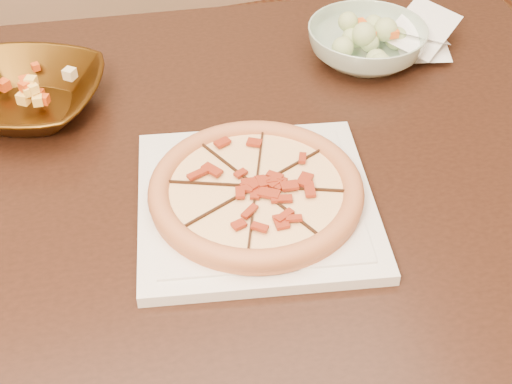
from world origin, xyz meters
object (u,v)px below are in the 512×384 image
at_px(bronze_bowl, 26,96).
at_px(salad_bowl, 366,44).
at_px(pizza, 256,190).
at_px(dining_table, 171,202).
at_px(plate, 256,202).

relative_size(bronze_bowl, salad_bowl, 1.17).
bearing_deg(pizza, salad_bowl, 45.47).
height_order(dining_table, pizza, pizza).
height_order(pizza, bronze_bowl, bronze_bowl).
xyz_separation_m(pizza, salad_bowl, (0.31, 0.32, -0.00)).
height_order(pizza, salad_bowl, salad_bowl).
relative_size(plate, bronze_bowl, 1.56).
bearing_deg(bronze_bowl, dining_table, -45.12).
relative_size(pizza, salad_bowl, 1.41).
bearing_deg(salad_bowl, dining_table, -157.55).
bearing_deg(salad_bowl, plate, -134.53).
relative_size(dining_table, plate, 4.07).
distance_m(plate, salad_bowl, 0.45).
bearing_deg(dining_table, salad_bowl, 22.45).
distance_m(plate, pizza, 0.02).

